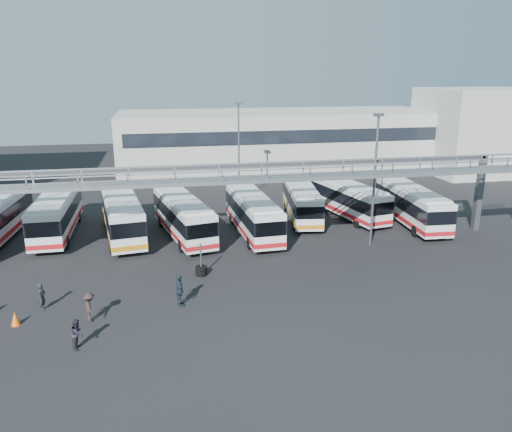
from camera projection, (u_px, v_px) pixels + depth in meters
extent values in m
plane|color=black|center=(233.00, 295.00, 30.50)|extent=(140.00, 140.00, 0.00)
cube|color=gray|center=(221.00, 181.00, 33.50)|extent=(50.00, 1.80, 0.22)
cube|color=gray|center=(222.00, 169.00, 32.43)|extent=(50.00, 0.10, 0.10)
cube|color=gray|center=(219.00, 164.00, 34.03)|extent=(50.00, 0.10, 0.10)
cube|color=#4C4F54|center=(214.00, 167.00, 37.21)|extent=(45.00, 0.50, 0.35)
cube|color=#9E9E99|center=(278.00, 141.00, 67.39)|extent=(42.00, 14.00, 8.00)
cube|color=#B2B2AD|center=(480.00, 131.00, 66.12)|extent=(14.00, 12.00, 11.00)
cylinder|color=#4C4F54|center=(374.00, 183.00, 37.91)|extent=(0.18, 0.18, 10.00)
cube|color=#4C4F54|center=(379.00, 115.00, 36.48)|extent=(0.70, 0.35, 0.22)
cylinder|color=#4C4F54|center=(239.00, 155.00, 50.56)|extent=(0.18, 0.18, 10.00)
cube|color=#4C4F54|center=(238.00, 103.00, 49.13)|extent=(0.70, 0.35, 0.22)
cylinder|color=black|center=(26.00, 221.00, 43.65)|extent=(0.38, 1.07, 1.05)
cube|color=silver|center=(57.00, 213.00, 41.20)|extent=(2.64, 11.23, 2.80)
cube|color=black|center=(56.00, 210.00, 41.11)|extent=(2.70, 11.29, 1.12)
cube|color=#AA141A|center=(58.00, 225.00, 41.48)|extent=(2.69, 11.28, 0.36)
cube|color=silver|center=(54.00, 196.00, 40.79)|extent=(2.38, 10.11, 0.16)
cylinder|color=black|center=(34.00, 244.00, 37.99)|extent=(0.31, 1.02, 1.02)
cylinder|color=black|center=(66.00, 242.00, 38.43)|extent=(0.31, 1.02, 1.02)
cylinder|color=black|center=(52.00, 218.00, 44.73)|extent=(0.31, 1.02, 1.02)
cylinder|color=black|center=(79.00, 216.00, 45.18)|extent=(0.31, 1.02, 1.02)
cube|color=silver|center=(122.00, 214.00, 40.84)|extent=(4.18, 11.57, 2.83)
cube|color=black|center=(122.00, 211.00, 40.75)|extent=(4.25, 11.64, 1.13)
cube|color=#C27212|center=(123.00, 226.00, 41.13)|extent=(4.23, 11.63, 0.36)
cube|color=silver|center=(121.00, 197.00, 40.42)|extent=(3.76, 10.41, 0.16)
cylinder|color=black|center=(112.00, 246.00, 37.58)|extent=(0.45, 1.06, 1.03)
cylinder|color=black|center=(143.00, 242.00, 38.32)|extent=(0.45, 1.06, 1.03)
cylinder|color=black|center=(106.00, 220.00, 44.13)|extent=(0.45, 1.06, 1.03)
cylinder|color=black|center=(133.00, 217.00, 44.88)|extent=(0.45, 1.06, 1.03)
cube|color=silver|center=(183.00, 216.00, 40.73)|extent=(4.63, 11.09, 2.70)
cube|color=black|center=(183.00, 212.00, 40.64)|extent=(4.71, 11.16, 1.08)
cube|color=#AA141A|center=(184.00, 227.00, 41.00)|extent=(4.69, 11.14, 0.34)
cube|color=silver|center=(182.00, 199.00, 40.33)|extent=(4.17, 9.98, 0.16)
cylinder|color=black|center=(181.00, 246.00, 37.63)|extent=(0.49, 1.02, 0.98)
cylinder|color=black|center=(210.00, 242.00, 38.46)|extent=(0.49, 1.02, 0.98)
cylinder|color=black|center=(161.00, 221.00, 43.74)|extent=(0.49, 1.02, 0.98)
cylinder|color=black|center=(186.00, 219.00, 44.57)|extent=(0.49, 1.02, 0.98)
cube|color=silver|center=(253.00, 214.00, 41.38)|extent=(3.01, 10.94, 2.71)
cube|color=black|center=(253.00, 210.00, 41.29)|extent=(3.08, 11.00, 1.08)
cube|color=#AA141A|center=(253.00, 225.00, 41.65)|extent=(3.06, 10.99, 0.34)
cube|color=silver|center=(253.00, 197.00, 40.98)|extent=(2.71, 9.84, 0.16)
cylinder|color=black|center=(250.00, 243.00, 38.26)|extent=(0.35, 1.00, 0.98)
cylinder|color=black|center=(277.00, 241.00, 38.78)|extent=(0.35, 1.00, 0.98)
cylinder|color=black|center=(232.00, 218.00, 44.71)|extent=(0.35, 1.00, 0.98)
cylinder|color=black|center=(256.00, 216.00, 45.23)|extent=(0.35, 1.00, 0.98)
cube|color=silver|center=(302.00, 201.00, 45.77)|extent=(3.77, 10.51, 2.57)
cube|color=black|center=(302.00, 198.00, 45.68)|extent=(3.84, 10.58, 1.03)
cube|color=#C27212|center=(301.00, 210.00, 46.02)|extent=(3.83, 10.57, 0.33)
cube|color=silver|center=(302.00, 186.00, 45.39)|extent=(3.40, 9.46, 0.15)
cylinder|color=black|center=(294.00, 225.00, 42.91)|extent=(0.41, 0.97, 0.93)
cylinder|color=black|center=(319.00, 224.00, 43.01)|extent=(0.41, 0.97, 0.93)
cylinder|color=black|center=(286.00, 205.00, 49.22)|extent=(0.41, 0.97, 0.93)
cylinder|color=black|center=(307.00, 205.00, 49.32)|extent=(0.41, 0.97, 0.93)
cube|color=silver|center=(347.00, 198.00, 46.48)|extent=(4.49, 10.85, 2.65)
cube|color=black|center=(347.00, 195.00, 46.39)|extent=(4.57, 10.92, 1.06)
cube|color=#AA141A|center=(347.00, 208.00, 46.74)|extent=(4.55, 10.91, 0.34)
cube|color=silver|center=(348.00, 184.00, 46.09)|extent=(4.04, 9.77, 0.15)
cylinder|color=black|center=(357.00, 223.00, 43.44)|extent=(0.48, 1.00, 0.96)
cylinder|color=black|center=(378.00, 220.00, 44.24)|extent=(0.48, 1.00, 0.96)
cylinder|color=black|center=(319.00, 204.00, 49.43)|extent=(0.48, 1.00, 0.96)
cylinder|color=black|center=(337.00, 202.00, 50.24)|extent=(0.48, 1.00, 0.96)
cube|color=silver|center=(412.00, 205.00, 44.15)|extent=(3.14, 11.02, 2.72)
cube|color=black|center=(412.00, 201.00, 44.06)|extent=(3.20, 11.08, 1.09)
cube|color=#AA141A|center=(411.00, 215.00, 44.42)|extent=(3.19, 11.07, 0.35)
cube|color=silver|center=(413.00, 189.00, 43.74)|extent=(2.83, 9.92, 0.16)
cylinder|color=black|center=(415.00, 231.00, 41.06)|extent=(0.36, 1.01, 0.99)
cylinder|color=black|center=(441.00, 230.00, 41.34)|extent=(0.36, 1.01, 0.99)
cylinder|color=black|center=(384.00, 209.00, 47.69)|extent=(0.36, 1.01, 0.99)
cylinder|color=black|center=(406.00, 208.00, 47.97)|extent=(0.36, 1.01, 0.99)
imported|color=black|center=(42.00, 297.00, 28.48)|extent=(0.49, 0.64, 1.59)
imported|color=black|center=(78.00, 334.00, 24.50)|extent=(0.71, 0.84, 1.56)
imported|color=#2D1E1E|center=(90.00, 307.00, 27.10)|extent=(0.94, 1.23, 1.69)
imported|color=#1A2730|center=(180.00, 291.00, 28.82)|extent=(0.70, 1.21, 1.95)
cone|color=#E7560C|center=(15.00, 318.00, 26.82)|extent=(0.51, 0.51, 0.78)
cylinder|color=black|center=(201.00, 274.00, 33.46)|extent=(0.79, 0.79, 0.19)
cylinder|color=black|center=(201.00, 271.00, 33.40)|extent=(0.79, 0.79, 0.19)
cylinder|color=black|center=(201.00, 268.00, 33.34)|extent=(0.79, 0.79, 0.19)
cylinder|color=#4C4F54|center=(201.00, 260.00, 33.17)|extent=(0.11, 0.11, 2.25)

